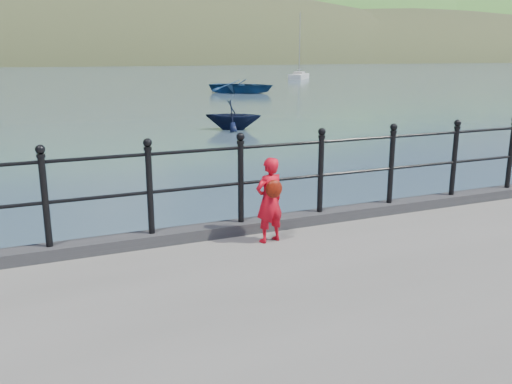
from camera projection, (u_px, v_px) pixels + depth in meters
name	position (u px, v px, depth m)	size (l,w,h in m)	color
ground	(197.00, 304.00, 7.41)	(600.00, 600.00, 0.00)	#2D4251
kerb	(198.00, 233.00, 7.01)	(60.00, 0.30, 0.15)	#28282B
railing	(197.00, 176.00, 6.82)	(18.11, 0.11, 1.20)	black
far_shore	(120.00, 114.00, 240.64)	(830.00, 200.00, 156.00)	#333A21
child	(270.00, 200.00, 6.77)	(0.44, 0.35, 1.09)	red
launch_blue	(242.00, 86.00, 47.28)	(4.11, 5.75, 1.19)	navy
launch_navy	(233.00, 115.00, 24.34)	(2.14, 2.48, 1.31)	black
sailboat_far	(299.00, 77.00, 73.33)	(5.21, 5.90, 8.89)	silver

